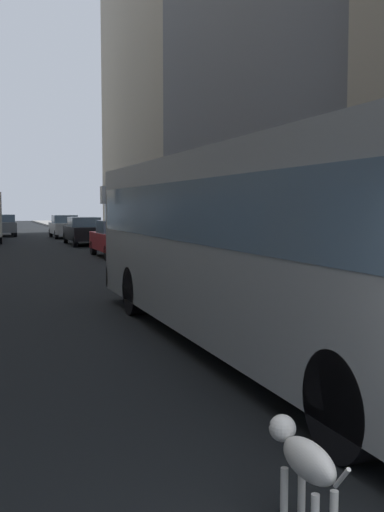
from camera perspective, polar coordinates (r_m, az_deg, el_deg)
ground_plane at (r=37.37m, az=-14.75°, el=1.07°), size 120.00×120.00×0.00m
sidewalk_right at (r=38.24m, az=-6.21°, el=1.39°), size 2.40×110.00×0.15m
building_right_mid at (r=30.40m, az=11.82°, el=22.04°), size 9.06×19.28×22.76m
transit_bus at (r=9.62m, az=6.24°, el=1.85°), size 2.78×11.53×3.05m
car_grey_wagon at (r=48.26m, az=-17.24°, el=2.77°), size 1.80×4.53×1.62m
car_red_coupe at (r=27.07m, az=-7.03°, el=1.62°), size 1.71×4.11×1.62m
car_black_suv at (r=35.94m, az=-10.10°, el=2.33°), size 1.74×4.67×1.62m
car_silver_sedan at (r=44.17m, az=-11.83°, el=2.72°), size 1.74×4.12×1.62m
dalmatian_dog at (r=4.49m, az=10.38°, el=-18.14°), size 0.22×0.96×0.72m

